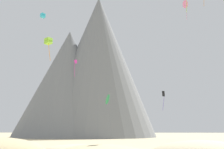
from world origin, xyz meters
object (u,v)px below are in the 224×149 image
at_px(rock_massif, 87,74).
at_px(kite_magenta_mid, 75,65).
at_px(kite_cyan_high, 43,16).
at_px(kite_lime_mid, 48,41).
at_px(kite_green_low, 108,99).
at_px(kite_pink_high, 186,4).
at_px(kite_black_low, 163,96).

relative_size(rock_massif, kite_magenta_mid, 14.15).
bearing_deg(kite_magenta_mid, kite_cyan_high, -122.28).
bearing_deg(kite_cyan_high, rock_massif, -54.91).
xyz_separation_m(kite_lime_mid, kite_magenta_mid, (0.13, 27.61, 1.27)).
relative_size(rock_massif, kite_green_low, 27.84).
bearing_deg(kite_lime_mid, rock_massif, 33.38).
distance_m(kite_lime_mid, kite_pink_high, 42.43).
distance_m(rock_massif, kite_cyan_high, 40.88).
bearing_deg(kite_lime_mid, kite_black_low, -9.91).
bearing_deg(kite_pink_high, rock_massif, 8.45).
bearing_deg(kite_black_low, kite_cyan_high, -141.81).
height_order(rock_massif, kite_black_low, rock_massif).
height_order(kite_green_low, kite_magenta_mid, kite_magenta_mid).
xyz_separation_m(kite_lime_mid, kite_pink_high, (30.95, 23.62, 16.86)).
distance_m(kite_black_low, kite_magenta_mid, 26.17).
relative_size(kite_green_low, kite_cyan_high, 1.49).
bearing_deg(kite_green_low, kite_magenta_mid, 19.98).
height_order(kite_black_low, kite_magenta_mid, kite_magenta_mid).
relative_size(rock_massif, kite_pink_high, 12.89).
xyz_separation_m(rock_massif, kite_pink_high, (32.90, -42.50, 11.33)).
relative_size(kite_black_low, kite_pink_high, 0.97).
height_order(kite_black_low, kite_cyan_high, kite_cyan_high).
relative_size(kite_pink_high, kite_green_low, 2.16).
bearing_deg(kite_lime_mid, kite_pink_high, -20.96).
bearing_deg(kite_cyan_high, kite_magenta_mid, -132.28).
bearing_deg(kite_lime_mid, kite_green_low, 0.40).
bearing_deg(kite_magenta_mid, kite_black_low, 56.88).
bearing_deg(kite_magenta_mid, rock_massif, 149.62).
xyz_separation_m(kite_lime_mid, kite_black_low, (24.65, 27.76, -7.90)).
bearing_deg(rock_massif, kite_black_low, -55.26).
relative_size(kite_lime_mid, kite_pink_high, 0.80).
bearing_deg(rock_massif, kite_lime_mid, -88.31).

